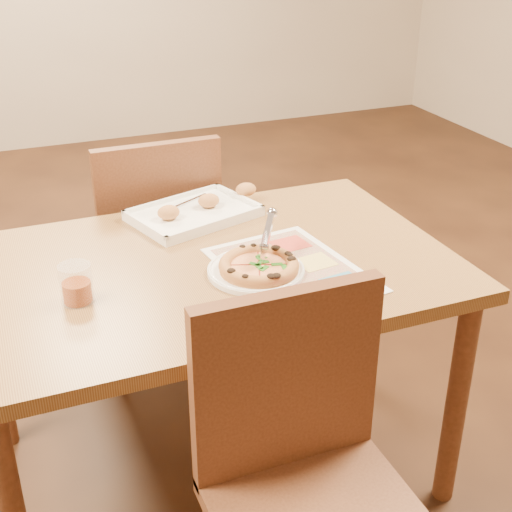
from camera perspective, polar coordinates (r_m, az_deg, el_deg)
name	(u,v)px	position (r m, az deg, el deg)	size (l,w,h in m)	color
room	(201,18)	(1.72, -4.43, 18.45)	(7.00, 7.00, 7.00)	#361E0F
dining_table	(210,290)	(1.96, -3.70, -2.74)	(1.30, 0.85, 0.72)	olive
chair_near	(303,451)	(1.54, 3.82, -15.28)	(0.42, 0.42, 0.47)	brown
chair_far	(155,228)	(2.51, -8.06, 2.21)	(0.42, 0.42, 0.47)	brown
plate	(256,271)	(1.86, 0.00, -1.19)	(0.25, 0.25, 0.01)	white
pizza	(259,266)	(1.84, 0.23, -0.81)	(0.21, 0.21, 0.03)	#CD8146
pizza_cutter	(267,235)	(1.87, 0.87, 1.66)	(0.10, 0.14, 0.10)	silver
appetizer_tray	(197,212)	(2.19, -4.74, 3.55)	(0.44, 0.34, 0.06)	white
glass_tumbler	(76,286)	(1.76, -14.17, -2.34)	(0.08, 0.08, 0.10)	#8C320A
menu	(291,269)	(1.88, 2.86, -1.06)	(0.32, 0.45, 0.01)	white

